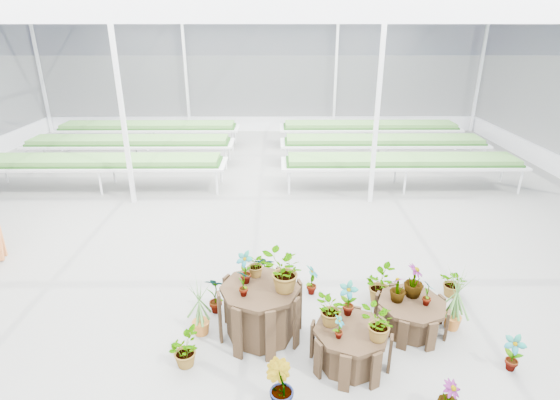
{
  "coord_description": "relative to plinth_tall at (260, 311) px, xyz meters",
  "views": [
    {
      "loc": [
        0.63,
        -6.29,
        4.2
      ],
      "look_at": [
        0.68,
        0.89,
        1.3
      ],
      "focal_mm": 28.0,
      "sensor_mm": 36.0,
      "label": 1
    }
  ],
  "objects": [
    {
      "name": "ground_plane",
      "position": [
        -0.39,
        1.1,
        -0.4
      ],
      "size": [
        24.0,
        24.0,
        0.0
      ],
      "primitive_type": "plane",
      "color": "gray",
      "rests_on": "ground"
    },
    {
      "name": "greenhouse_shell",
      "position": [
        -0.39,
        1.1,
        1.85
      ],
      "size": [
        18.0,
        24.0,
        4.5
      ],
      "primitive_type": null,
      "color": "white",
      "rests_on": "ground"
    },
    {
      "name": "plinth_low",
      "position": [
        2.2,
        0.1,
        -0.17
      ],
      "size": [
        1.27,
        1.27,
        0.46
      ],
      "primitive_type": "cylinder",
      "rotation": [
        0.0,
        0.0,
        0.3
      ],
      "color": "#342415",
      "rests_on": "ground"
    },
    {
      "name": "nursery_benches",
      "position": [
        -0.39,
        8.3,
        0.02
      ],
      "size": [
        16.0,
        7.0,
        0.84
      ],
      "primitive_type": null,
      "color": "silver",
      "rests_on": "ground"
    },
    {
      "name": "plinth_tall",
      "position": [
        0.0,
        0.0,
        0.0
      ],
      "size": [
        1.42,
        1.42,
        0.79
      ],
      "primitive_type": "cylinder",
      "rotation": [
        0.0,
        0.0,
        0.26
      ],
      "color": "#342415",
      "rests_on": "ground"
    },
    {
      "name": "plinth_mid",
      "position": [
        1.2,
        -0.6,
        -0.13
      ],
      "size": [
        1.27,
        1.27,
        0.54
      ],
      "primitive_type": "cylinder",
      "rotation": [
        0.0,
        0.0,
        -0.29
      ],
      "color": "#342415",
      "rests_on": "ground"
    },
    {
      "name": "nursery_plants",
      "position": [
        1.0,
        0.02,
        0.15
      ],
      "size": [
        4.67,
        3.08,
        1.4
      ],
      "color": "#477736",
      "rests_on": "ground"
    },
    {
      "name": "steel_frame",
      "position": [
        -0.39,
        1.1,
        1.85
      ],
      "size": [
        18.0,
        24.0,
        4.5
      ],
      "primitive_type": null,
      "color": "silver",
      "rests_on": "ground"
    }
  ]
}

